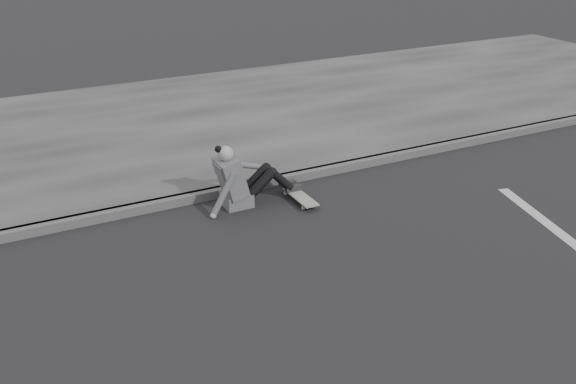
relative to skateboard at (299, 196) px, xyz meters
name	(u,v)px	position (x,y,z in m)	size (l,w,h in m)	color
ground	(325,285)	(-0.73, -1.95, -0.07)	(80.00, 80.00, 0.00)	black
curb	(231,190)	(-0.73, 0.63, -0.01)	(24.00, 0.16, 0.12)	#464646
sidewalk	(165,127)	(-0.73, 3.65, -0.01)	(24.00, 6.00, 0.12)	#363636
skateboard	(299,196)	(0.00, 0.00, 0.00)	(0.20, 0.78, 0.09)	#9F9E99
seated_woman	(241,180)	(-0.73, 0.25, 0.29)	(1.38, 0.46, 0.88)	#4F4F52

